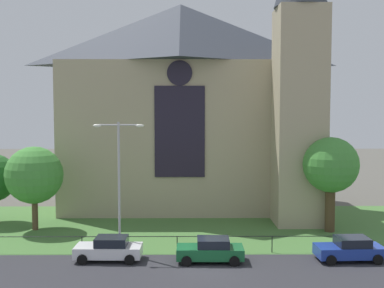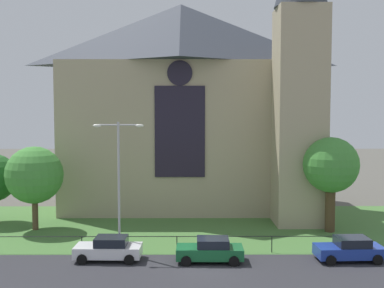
{
  "view_description": "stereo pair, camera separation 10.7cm",
  "coord_description": "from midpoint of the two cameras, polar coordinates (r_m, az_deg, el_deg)",
  "views": [
    {
      "loc": [
        -0.99,
        -28.79,
        9.52
      ],
      "look_at": [
        -0.69,
        8.0,
        6.94
      ],
      "focal_mm": 44.36,
      "sensor_mm": 36.0,
      "label": 1
    },
    {
      "loc": [
        -0.88,
        -28.79,
        9.52
      ],
      "look_at": [
        -0.69,
        8.0,
        6.94
      ],
      "focal_mm": 44.36,
      "sensor_mm": 36.0,
      "label": 2
    }
  ],
  "objects": [
    {
      "name": "tree_left_near",
      "position": [
        39.83,
        -18.53,
        -3.58
      ],
      "size": [
        4.56,
        4.56,
        6.7
      ],
      "color": "brown",
      "rests_on": "ground"
    },
    {
      "name": "iron_railing",
      "position": [
        32.45,
        -1.89,
        -11.3
      ],
      "size": [
        25.63,
        0.07,
        1.13
      ],
      "color": "black",
      "rests_on": "ground"
    },
    {
      "name": "road_asphalt",
      "position": [
        28.45,
        1.51,
        -15.54
      ],
      "size": [
        120.0,
        8.0,
        0.01
      ],
      "primitive_type": "cube",
      "color": "#2D2D33",
      "rests_on": "ground"
    },
    {
      "name": "church_building",
      "position": [
        46.89,
        -0.49,
        4.93
      ],
      "size": [
        23.2,
        16.2,
        26.0
      ],
      "color": "tan",
      "rests_on": "ground"
    },
    {
      "name": "grass_verge",
      "position": [
        38.01,
        0.98,
        -10.49
      ],
      "size": [
        120.0,
        20.0,
        0.01
      ],
      "primitive_type": "cube",
      "color": "#477538",
      "rests_on": "ground"
    },
    {
      "name": "parked_car_green",
      "position": [
        30.67,
        2.16,
        -12.62
      ],
      "size": [
        4.22,
        2.06,
        1.51
      ],
      "rotation": [
        0.0,
        0.0,
        3.13
      ],
      "color": "#196033",
      "rests_on": "ground"
    },
    {
      "name": "parked_car_white",
      "position": [
        31.39,
        -10.01,
        -12.29
      ],
      "size": [
        4.24,
        2.1,
        1.51
      ],
      "rotation": [
        0.0,
        0.0,
        3.12
      ],
      "color": "silver",
      "rests_on": "ground"
    },
    {
      "name": "tree_right_near",
      "position": [
        38.7,
        16.28,
        -2.54
      ],
      "size": [
        4.35,
        4.35,
        7.48
      ],
      "color": "#4C3823",
      "rests_on": "ground"
    },
    {
      "name": "streetlamp_near",
      "position": [
        31.78,
        -8.87,
        -3.22
      ],
      "size": [
        3.37,
        0.26,
        8.8
      ],
      "color": "#B2B2B7",
      "rests_on": "ground"
    },
    {
      "name": "ground",
      "position": [
        39.95,
        0.91,
        -9.78
      ],
      "size": [
        160.0,
        160.0,
        0.0
      ],
      "primitive_type": "plane",
      "color": "#56544C"
    },
    {
      "name": "parked_car_blue",
      "position": [
        32.46,
        18.36,
        -11.89
      ],
      "size": [
        4.28,
        2.18,
        1.51
      ],
      "rotation": [
        0.0,
        0.0,
        3.19
      ],
      "color": "#1E3899",
      "rests_on": "ground"
    }
  ]
}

